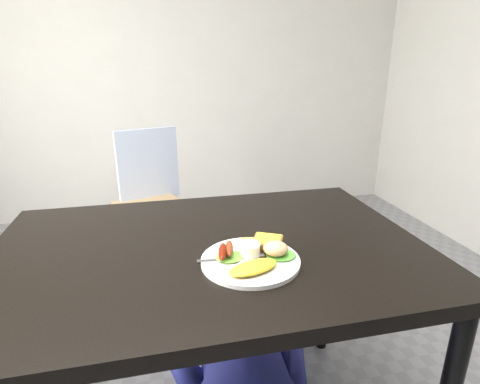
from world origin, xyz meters
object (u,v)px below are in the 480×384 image
dining_table (210,251)px  dining_chair (151,209)px  person (239,167)px  plate (250,261)px

dining_table → dining_chair: 1.16m
person → plate: (-0.10, -0.58, -0.09)m
dining_table → plate: plate is taller
dining_table → plate: (0.09, -0.13, 0.03)m
dining_chair → plate: (0.27, -1.24, 0.31)m
dining_chair → person: (0.37, -0.67, 0.40)m
dining_table → plate: bearing=-56.1°
dining_table → person: (0.19, 0.45, 0.12)m
dining_chair → person: bearing=-79.9°
dining_chair → person: 0.86m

